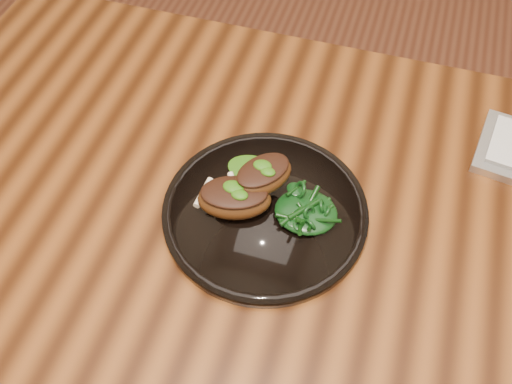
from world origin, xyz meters
TOP-DOWN VIEW (x-y plane):
  - desk at (0.00, 0.00)m, footprint 1.60×0.80m
  - plate at (-0.13, -0.04)m, footprint 0.32×0.32m
  - lamb_chop_front at (-0.17, -0.05)m, footprint 0.13×0.10m
  - lamb_chop_back at (-0.14, -0.01)m, footprint 0.11×0.12m
  - herb_smear at (-0.17, 0.03)m, footprint 0.09×0.06m
  - greens_heap at (-0.07, -0.03)m, footprint 0.10×0.09m

SIDE VIEW (x-z plane):
  - desk at x=0.00m, z-range 0.29..1.04m
  - plate at x=-0.13m, z-range 0.75..0.77m
  - herb_smear at x=-0.17m, z-range 0.77..0.77m
  - greens_heap at x=-0.07m, z-range 0.77..0.80m
  - lamb_chop_front at x=-0.17m, z-range 0.77..0.82m
  - lamb_chop_back at x=-0.14m, z-range 0.79..0.83m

